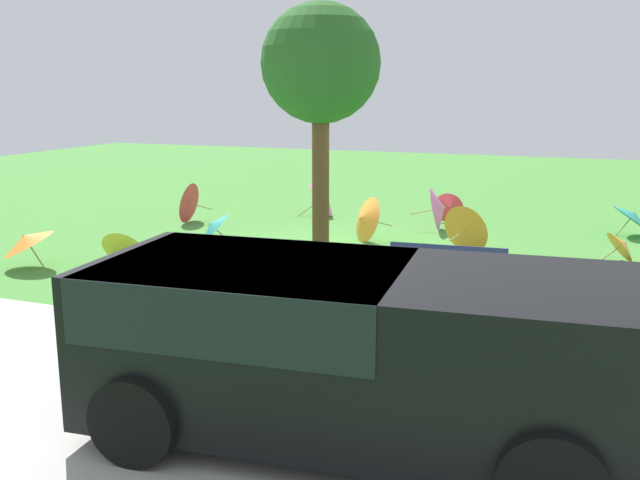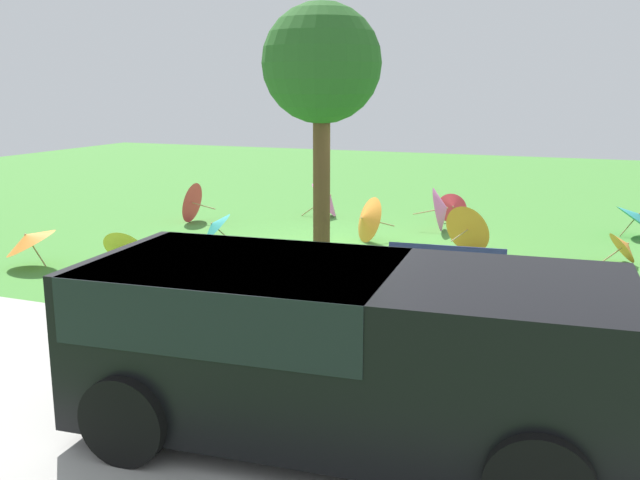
{
  "view_description": "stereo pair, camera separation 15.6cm",
  "coord_description": "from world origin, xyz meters",
  "views": [
    {
      "loc": [
        -4.38,
        12.45,
        3.03
      ],
      "look_at": [
        -0.34,
        1.96,
        0.6
      ],
      "focal_mm": 40.09,
      "sensor_mm": 36.0,
      "label": 1
    },
    {
      "loc": [
        -4.53,
        12.39,
        3.03
      ],
      "look_at": [
        -0.34,
        1.96,
        0.6
      ],
      "focal_mm": 40.09,
      "sensor_mm": 36.0,
      "label": 2
    }
  ],
  "objects": [
    {
      "name": "parasol_pink_1",
      "position": [
        -1.38,
        -2.4,
        0.48
      ],
      "size": [
        0.89,
        0.99,
        0.97
      ],
      "color": "tan",
      "rests_on": "ground"
    },
    {
      "name": "parasol_orange_3",
      "position": [
        4.45,
        3.28,
        0.5
      ],
      "size": [
        1.25,
        1.25,
        0.78
      ],
      "color": "tan",
      "rests_on": "ground"
    },
    {
      "name": "van_dark",
      "position": [
        -2.43,
        6.95,
        0.91
      ],
      "size": [
        4.73,
        2.42,
        1.53
      ],
      "color": "black",
      "rests_on": "ground"
    },
    {
      "name": "parasol_red_4",
      "position": [
        4.14,
        -1.3,
        0.46
      ],
      "size": [
        0.83,
        0.94,
        0.92
      ],
      "color": "tan",
      "rests_on": "ground"
    },
    {
      "name": "ground",
      "position": [
        0.0,
        0.0,
        0.0
      ],
      "size": [
        40.0,
        40.0,
        0.0
      ],
      "primitive_type": "plane",
      "color": "#478C38"
    },
    {
      "name": "parasol_teal_0",
      "position": [
        2.42,
        0.58,
        0.38
      ],
      "size": [
        0.9,
        0.95,
        0.7
      ],
      "color": "tan",
      "rests_on": "ground"
    },
    {
      "name": "parasol_yellow_0",
      "position": [
        3.08,
        2.49,
        0.34
      ],
      "size": [
        0.82,
        0.77,
        0.69
      ],
      "color": "tan",
      "rests_on": "ground"
    },
    {
      "name": "road_strip",
      "position": [
        0.0,
        6.88,
        0.0
      ],
      "size": [
        40.0,
        4.14,
        0.01
      ],
      "primitive_type": "cube",
      "color": "#B2AFA8",
      "rests_on": "ground"
    },
    {
      "name": "parasol_pink_0",
      "position": [
        1.51,
        -3.11,
        0.46
      ],
      "size": [
        1.07,
        1.1,
        0.9
      ],
      "color": "tan",
      "rests_on": "ground"
    },
    {
      "name": "parasol_orange_0",
      "position": [
        -2.29,
        -0.57,
        0.47
      ],
      "size": [
        1.0,
        0.89,
        0.93
      ],
      "color": "tan",
      "rests_on": "ground"
    },
    {
      "name": "parasol_teal_1",
      "position": [
        -5.19,
        -3.26,
        0.43
      ],
      "size": [
        0.99,
        1.05,
        0.74
      ],
      "color": "tan",
      "rests_on": "ground"
    },
    {
      "name": "parasol_orange_2",
      "position": [
        -4.94,
        -0.79,
        0.32
      ],
      "size": [
        0.73,
        0.78,
        0.61
      ],
      "color": "tan",
      "rests_on": "ground"
    },
    {
      "name": "parasol_orange_5",
      "position": [
        -0.21,
        -0.78,
        0.47
      ],
      "size": [
        0.95,
        0.97,
        0.93
      ],
      "color": "tan",
      "rests_on": "ground"
    },
    {
      "name": "parasol_red_0",
      "position": [
        -1.38,
        -3.52,
        0.34
      ],
      "size": [
        0.8,
        0.7,
        0.68
      ],
      "color": "tan",
      "rests_on": "ground"
    },
    {
      "name": "park_bench",
      "position": [
        -2.59,
        2.82,
        0.47
      ],
      "size": [
        1.64,
        0.62,
        0.9
      ],
      "color": "navy",
      "rests_on": "ground"
    },
    {
      "name": "shade_tree",
      "position": [
        0.06,
        0.88,
        3.35
      ],
      "size": [
        2.03,
        2.03,
        4.42
      ],
      "color": "brown",
      "rests_on": "ground"
    }
  ]
}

